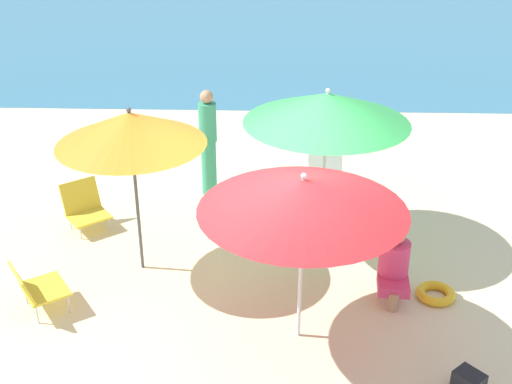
{
  "coord_description": "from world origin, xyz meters",
  "views": [
    {
      "loc": [
        0.13,
        -6.44,
        4.55
      ],
      "look_at": [
        -0.14,
        1.28,
        0.7
      ],
      "focal_mm": 46.53,
      "sensor_mm": 36.0,
      "label": 1
    }
  ],
  "objects_px": {
    "beach_chair_c": "(36,287)",
    "beach_bag": "(468,384)",
    "umbrella_orange": "(130,128)",
    "umbrella_red": "(303,195)",
    "beach_chair_a": "(85,206)",
    "person_b": "(208,142)",
    "swim_ring": "(436,294)",
    "person_a": "(394,263)",
    "beach_chair_b": "(326,173)",
    "umbrella_green": "(327,108)"
  },
  "relations": [
    {
      "from": "umbrella_orange",
      "to": "umbrella_green",
      "type": "height_order",
      "value": "same"
    },
    {
      "from": "umbrella_green",
      "to": "person_b",
      "type": "xyz_separation_m",
      "value": [
        -1.62,
        1.33,
        -1.02
      ]
    },
    {
      "from": "person_a",
      "to": "swim_ring",
      "type": "relative_size",
      "value": 1.96
    },
    {
      "from": "beach_chair_c",
      "to": "beach_chair_a",
      "type": "bearing_deg",
      "value": 54.28
    },
    {
      "from": "beach_chair_c",
      "to": "beach_bag",
      "type": "distance_m",
      "value": 4.65
    },
    {
      "from": "umbrella_red",
      "to": "beach_bag",
      "type": "bearing_deg",
      "value": -27.55
    },
    {
      "from": "umbrella_orange",
      "to": "beach_chair_b",
      "type": "distance_m",
      "value": 3.52
    },
    {
      "from": "beach_chair_a",
      "to": "beach_chair_c",
      "type": "distance_m",
      "value": 1.95
    },
    {
      "from": "person_a",
      "to": "umbrella_red",
      "type": "bearing_deg",
      "value": -50.03
    },
    {
      "from": "person_a",
      "to": "beach_chair_c",
      "type": "bearing_deg",
      "value": -78.92
    },
    {
      "from": "umbrella_green",
      "to": "beach_chair_b",
      "type": "xyz_separation_m",
      "value": [
        0.14,
        1.33,
        -1.49
      ]
    },
    {
      "from": "umbrella_orange",
      "to": "beach_bag",
      "type": "distance_m",
      "value": 4.44
    },
    {
      "from": "swim_ring",
      "to": "beach_bag",
      "type": "height_order",
      "value": "beach_bag"
    },
    {
      "from": "beach_chair_a",
      "to": "beach_chair_b",
      "type": "xyz_separation_m",
      "value": [
        3.38,
        1.09,
        0.06
      ]
    },
    {
      "from": "umbrella_green",
      "to": "beach_bag",
      "type": "xyz_separation_m",
      "value": [
        1.24,
        -2.86,
        -1.73
      ]
    },
    {
      "from": "beach_chair_a",
      "to": "person_b",
      "type": "relative_size",
      "value": 0.45
    },
    {
      "from": "umbrella_red",
      "to": "beach_chair_b",
      "type": "relative_size",
      "value": 3.04
    },
    {
      "from": "umbrella_red",
      "to": "person_b",
      "type": "distance_m",
      "value": 3.7
    },
    {
      "from": "beach_chair_a",
      "to": "beach_chair_b",
      "type": "bearing_deg",
      "value": 69.8
    },
    {
      "from": "person_b",
      "to": "beach_bag",
      "type": "distance_m",
      "value": 5.13
    },
    {
      "from": "umbrella_orange",
      "to": "beach_chair_a",
      "type": "xyz_separation_m",
      "value": [
        -0.98,
        1.02,
        -1.55
      ]
    },
    {
      "from": "umbrella_orange",
      "to": "person_a",
      "type": "height_order",
      "value": "umbrella_orange"
    },
    {
      "from": "umbrella_orange",
      "to": "beach_chair_c",
      "type": "xyz_separation_m",
      "value": [
        -1.0,
        -0.94,
        -1.53
      ]
    },
    {
      "from": "swim_ring",
      "to": "beach_chair_a",
      "type": "bearing_deg",
      "value": 161.19
    },
    {
      "from": "beach_chair_c",
      "to": "swim_ring",
      "type": "height_order",
      "value": "beach_chair_c"
    },
    {
      "from": "umbrella_orange",
      "to": "beach_bag",
      "type": "relative_size",
      "value": 8.01
    },
    {
      "from": "beach_chair_c",
      "to": "person_a",
      "type": "bearing_deg",
      "value": -28.67
    },
    {
      "from": "umbrella_red",
      "to": "person_a",
      "type": "bearing_deg",
      "value": 35.34
    },
    {
      "from": "umbrella_orange",
      "to": "beach_chair_b",
      "type": "height_order",
      "value": "umbrella_orange"
    },
    {
      "from": "umbrella_green",
      "to": "beach_chair_c",
      "type": "distance_m",
      "value": 3.99
    },
    {
      "from": "umbrella_green",
      "to": "beach_chair_a",
      "type": "relative_size",
      "value": 2.84
    },
    {
      "from": "person_b",
      "to": "umbrella_red",
      "type": "bearing_deg",
      "value": -155.29
    },
    {
      "from": "umbrella_red",
      "to": "beach_chair_a",
      "type": "distance_m",
      "value": 3.94
    },
    {
      "from": "person_a",
      "to": "beach_bag",
      "type": "xyz_separation_m",
      "value": [
        0.49,
        -1.61,
        -0.31
      ]
    },
    {
      "from": "umbrella_orange",
      "to": "umbrella_red",
      "type": "relative_size",
      "value": 1.02
    },
    {
      "from": "umbrella_orange",
      "to": "person_a",
      "type": "distance_m",
      "value": 3.37
    },
    {
      "from": "beach_chair_b",
      "to": "swim_ring",
      "type": "bearing_deg",
      "value": 15.86
    },
    {
      "from": "person_a",
      "to": "beach_bag",
      "type": "height_order",
      "value": "person_a"
    },
    {
      "from": "beach_chair_a",
      "to": "person_a",
      "type": "bearing_deg",
      "value": 31.4
    },
    {
      "from": "umbrella_orange",
      "to": "beach_bag",
      "type": "height_order",
      "value": "umbrella_orange"
    },
    {
      "from": "beach_chair_a",
      "to": "beach_bag",
      "type": "bearing_deg",
      "value": 17.22
    },
    {
      "from": "beach_chair_c",
      "to": "swim_ring",
      "type": "xyz_separation_m",
      "value": [
        4.53,
        0.42,
        -0.27
      ]
    },
    {
      "from": "beach_chair_b",
      "to": "beach_bag",
      "type": "bearing_deg",
      "value": 7.28
    },
    {
      "from": "umbrella_red",
      "to": "beach_chair_c",
      "type": "height_order",
      "value": "umbrella_red"
    },
    {
      "from": "beach_chair_b",
      "to": "person_a",
      "type": "height_order",
      "value": "person_a"
    },
    {
      "from": "person_a",
      "to": "beach_chair_a",
      "type": "bearing_deg",
      "value": -105.95
    },
    {
      "from": "beach_chair_c",
      "to": "person_a",
      "type": "relative_size",
      "value": 0.84
    },
    {
      "from": "person_b",
      "to": "swim_ring",
      "type": "bearing_deg",
      "value": -128.27
    },
    {
      "from": "beach_chair_b",
      "to": "beach_chair_c",
      "type": "height_order",
      "value": "beach_chair_b"
    },
    {
      "from": "beach_chair_b",
      "to": "beach_chair_c",
      "type": "bearing_deg",
      "value": -55.64
    }
  ]
}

